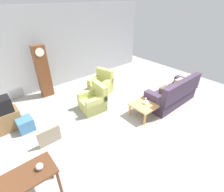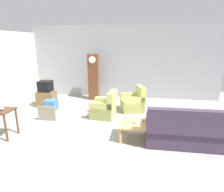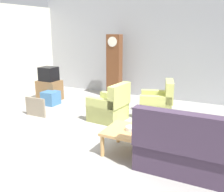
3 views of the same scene
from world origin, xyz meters
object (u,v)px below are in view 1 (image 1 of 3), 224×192
bowl_white_stacked (146,103)px  tv_stand_cabinet (7,120)px  armchair_olive_far (101,85)px  cup_white_porcelain (146,99)px  storage_box_blue (25,124)px  armchair_olive_near (94,101)px  couch_floral (172,95)px  framed_picture_leaning (49,137)px  console_table_dark (17,185)px  grandfather_clock (43,72)px  coffee_table_wood (146,105)px  glass_dome_cloche (39,167)px  cup_blue_rimmed (159,101)px  tv_crt (1,105)px

bowl_white_stacked → tv_stand_cabinet: bearing=148.8°
armchair_olive_far → bowl_white_stacked: armchair_olive_far is taller
cup_white_porcelain → storage_box_blue: bearing=154.1°
storage_box_blue → armchair_olive_near: bearing=-11.1°
couch_floral → framed_picture_leaning: bearing=167.0°
console_table_dark → framed_picture_leaning: bearing=51.4°
grandfather_clock → cup_white_porcelain: (2.13, -3.25, -0.52)m
coffee_table_wood → glass_dome_cloche: bearing=-172.5°
cup_blue_rimmed → coffee_table_wood: bearing=144.8°
armchair_olive_near → tv_crt: tv_crt is taller
grandfather_clock → tv_crt: size_ratio=4.14×
grandfather_clock → glass_dome_cloche: bearing=-111.8°
cup_blue_rimmed → cup_white_porcelain: bearing=119.8°
coffee_table_wood → bowl_white_stacked: bearing=179.8°
tv_stand_cabinet → storage_box_blue: bearing=-47.8°
framed_picture_leaning → tv_crt: bearing=116.3°
armchair_olive_far → bowl_white_stacked: bearing=-85.6°
couch_floral → armchair_olive_near: (-2.41, 1.55, -0.05)m
tv_stand_cabinet → glass_dome_cloche: 2.71m
storage_box_blue → glass_dome_cloche: bearing=-96.4°
armchair_olive_far → bowl_white_stacked: (0.17, -2.18, 0.16)m
console_table_dark → cup_blue_rimmed: console_table_dark is taller
cup_white_porcelain → grandfather_clock: bearing=123.2°
glass_dome_cloche → cup_white_porcelain: (3.67, 0.60, -0.36)m
couch_floral → coffee_table_wood: (-1.27, 0.18, 0.02)m
couch_floral → grandfather_clock: 4.88m
armchair_olive_near → tv_stand_cabinet: armchair_olive_near is taller
tv_crt → framed_picture_leaning: size_ratio=0.80×
console_table_dark → cup_blue_rimmed: bearing=2.4°
armchair_olive_far → grandfather_clock: 2.28m
armchair_olive_near → framed_picture_leaning: size_ratio=1.53×
armchair_olive_near → tv_stand_cabinet: 2.64m
tv_stand_cabinet → cup_blue_rimmed: tv_stand_cabinet is taller
armchair_olive_far → coffee_table_wood: bearing=-84.9°
armchair_olive_far → framed_picture_leaning: armchair_olive_far is taller
bowl_white_stacked → tv_crt: bearing=148.8°
storage_box_blue → framed_picture_leaning: bearing=-71.8°
framed_picture_leaning → bowl_white_stacked: (2.93, -0.80, 0.23)m
cup_white_porcelain → framed_picture_leaning: bearing=167.9°
framed_picture_leaning → bowl_white_stacked: size_ratio=3.13×
tv_crt → framed_picture_leaning: bearing=-63.7°
tv_crt → glass_dome_cloche: size_ratio=3.73×
armchair_olive_far → glass_dome_cloche: 4.30m
armchair_olive_far → grandfather_clock: size_ratio=0.49×
cup_white_porcelain → console_table_dark: bearing=-172.1°
console_table_dark → armchair_olive_far: bearing=34.9°
armchair_olive_far → tv_stand_cabinet: bearing=179.8°
cup_white_porcelain → armchair_olive_near: bearing=135.9°
cup_white_porcelain → cup_blue_rimmed: bearing=-60.2°
couch_floral → tv_stand_cabinet: 5.46m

